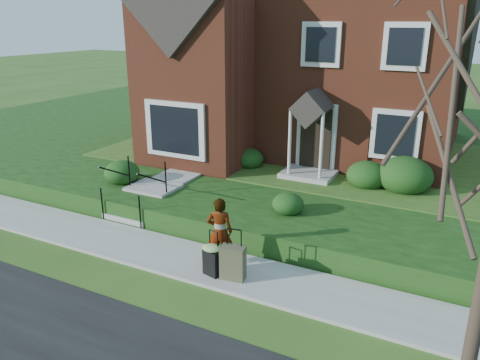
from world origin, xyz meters
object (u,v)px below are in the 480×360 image
Objects in this scene: suitcase_black at (212,258)px; suitcase_olive at (233,263)px; woman at (220,232)px; front_steps at (144,198)px.

suitcase_olive is at bearing 21.72° from suitcase_black.
woman is 1.41× the size of suitcase_olive.
suitcase_black is at bearing -31.97° from front_steps.
suitcase_black is (0.09, -0.50, -0.40)m from woman.
woman reaches higher than suitcase_olive.
front_steps is 1.28× the size of woman.
suitcase_black is at bearing 178.46° from suitcase_olive.
suitcase_olive is (0.56, -0.44, -0.41)m from woman.
woman reaches higher than suitcase_black.
woman is (3.46, -1.71, 0.40)m from front_steps.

